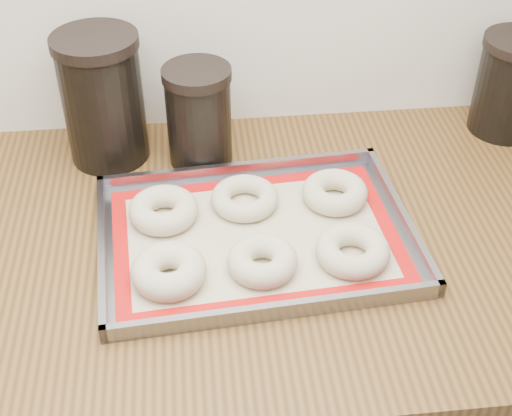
{
  "coord_description": "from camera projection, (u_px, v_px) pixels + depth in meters",
  "views": [
    {
      "loc": [
        -0.24,
        0.87,
        1.6
      ],
      "look_at": [
        -0.15,
        1.66,
        0.96
      ],
      "focal_mm": 50.0,
      "sensor_mm": 36.0,
      "label": 1
    }
  ],
  "objects": [
    {
      "name": "bagel_back_right",
      "position": [
        335.0,
        192.0,
        1.12
      ],
      "size": [
        0.1,
        0.1,
        0.03
      ],
      "primitive_type": "torus",
      "rotation": [
        0.0,
        0.0,
        -0.0
      ],
      "color": "beige",
      "rests_on": "baking_mat"
    },
    {
      "name": "bagel_back_left",
      "position": [
        163.0,
        210.0,
        1.08
      ],
      "size": [
        0.11,
        0.11,
        0.04
      ],
      "primitive_type": "torus",
      "rotation": [
        0.0,
        0.0,
        0.03
      ],
      "color": "beige",
      "rests_on": "baking_mat"
    },
    {
      "name": "canister_left",
      "position": [
        103.0,
        98.0,
        1.16
      ],
      "size": [
        0.14,
        0.14,
        0.22
      ],
      "color": "black",
      "rests_on": "countertop"
    },
    {
      "name": "canister_right",
      "position": [
        512.0,
        85.0,
        1.25
      ],
      "size": [
        0.13,
        0.13,
        0.18
      ],
      "color": "black",
      "rests_on": "countertop"
    },
    {
      "name": "bagel_back_mid",
      "position": [
        245.0,
        198.0,
        1.11
      ],
      "size": [
        0.11,
        0.11,
        0.03
      ],
      "primitive_type": "torus",
      "rotation": [
        0.0,
        0.0,
        0.01
      ],
      "color": "beige",
      "rests_on": "baking_mat"
    },
    {
      "name": "bagel_front_left",
      "position": [
        169.0,
        271.0,
        0.97
      ],
      "size": [
        0.13,
        0.13,
        0.04
      ],
      "primitive_type": "torus",
      "rotation": [
        0.0,
        0.0,
        0.25
      ],
      "color": "beige",
      "rests_on": "baking_mat"
    },
    {
      "name": "countertop",
      "position": [
        353.0,
        235.0,
        1.1
      ],
      "size": [
        3.06,
        0.68,
        0.04
      ],
      "primitive_type": "cube",
      "color": "brown",
      "rests_on": "cabinet"
    },
    {
      "name": "canister_mid",
      "position": [
        199.0,
        116.0,
        1.17
      ],
      "size": [
        0.11,
        0.11,
        0.17
      ],
      "color": "black",
      "rests_on": "countertop"
    },
    {
      "name": "bagel_front_mid",
      "position": [
        262.0,
        261.0,
        0.99
      ],
      "size": [
        0.12,
        0.12,
        0.04
      ],
      "primitive_type": "torus",
      "rotation": [
        0.0,
        0.0,
        -0.24
      ],
      "color": "beige",
      "rests_on": "baking_mat"
    },
    {
      "name": "baking_mat",
      "position": [
        256.0,
        237.0,
        1.06
      ],
      "size": [
        0.44,
        0.32,
        0.0
      ],
      "rotation": [
        0.0,
        0.0,
        0.07
      ],
      "color": "#C6B793",
      "rests_on": "baking_tray"
    },
    {
      "name": "bagel_front_right",
      "position": [
        353.0,
        251.0,
        1.01
      ],
      "size": [
        0.11,
        0.11,
        0.03
      ],
      "primitive_type": "torus",
      "rotation": [
        0.0,
        0.0,
        -0.08
      ],
      "color": "beige",
      "rests_on": "baking_mat"
    },
    {
      "name": "baking_tray",
      "position": [
        256.0,
        236.0,
        1.06
      ],
      "size": [
        0.48,
        0.36,
        0.03
      ],
      "rotation": [
        0.0,
        0.0,
        0.07
      ],
      "color": "gray",
      "rests_on": "countertop"
    },
    {
      "name": "cabinet",
      "position": [
        333.0,
        410.0,
        1.38
      ],
      "size": [
        3.0,
        0.65,
        0.86
      ],
      "primitive_type": "cube",
      "color": "slate",
      "rests_on": "floor"
    }
  ]
}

